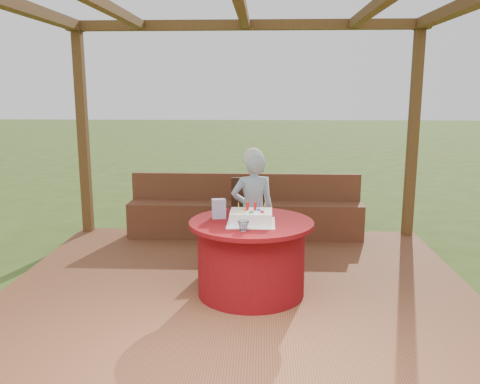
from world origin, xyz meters
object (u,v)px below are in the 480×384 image
at_px(birthday_cake, 251,217).
at_px(gift_bag, 219,209).
at_px(drinking_glass, 243,226).
at_px(chair, 250,211).
at_px(elderly_woman, 253,209).
at_px(bench, 245,216).
at_px(table, 251,257).

height_order(birthday_cake, gift_bag, birthday_cake).
distance_m(birthday_cake, drinking_glass, 0.27).
relative_size(birthday_cake, gift_bag, 2.36).
height_order(chair, elderly_woman, elderly_woman).
height_order(bench, table, bench).
bearing_deg(bench, gift_bag, -95.73).
distance_m(birthday_cake, gift_bag, 0.35).
bearing_deg(elderly_woman, gift_bag, -118.02).
relative_size(table, elderly_woman, 0.88).
bearing_deg(elderly_woman, birthday_cake, -90.10).
height_order(bench, birthday_cake, birthday_cake).
distance_m(bench, birthday_cake, 2.04).
bearing_deg(gift_bag, bench, 74.43).
bearing_deg(table, elderly_woman, 89.92).
bearing_deg(chair, bench, 97.89).
bearing_deg(birthday_cake, chair, 91.69).
xyz_separation_m(birthday_cake, drinking_glass, (-0.06, -0.26, -0.01)).
relative_size(elderly_woman, gift_bag, 7.14).
xyz_separation_m(chair, birthday_cake, (0.04, -1.39, 0.28)).
bearing_deg(gift_bag, chair, 67.98).
relative_size(bench, birthday_cake, 7.00).
distance_m(bench, elderly_woman, 1.30).
height_order(chair, drinking_glass, chair).
xyz_separation_m(table, chair, (-0.04, 1.31, 0.12)).
xyz_separation_m(chair, drinking_glass, (-0.02, -1.65, 0.27)).
distance_m(bench, drinking_glass, 2.29).
height_order(table, drinking_glass, drinking_glass).
xyz_separation_m(chair, elderly_woman, (0.04, -0.65, 0.18)).
xyz_separation_m(bench, birthday_cake, (0.12, -1.98, 0.49)).
xyz_separation_m(bench, gift_bag, (-0.18, -1.81, 0.52)).
xyz_separation_m(elderly_woman, birthday_cake, (-0.00, -0.74, 0.10)).
relative_size(gift_bag, drinking_glass, 1.89).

